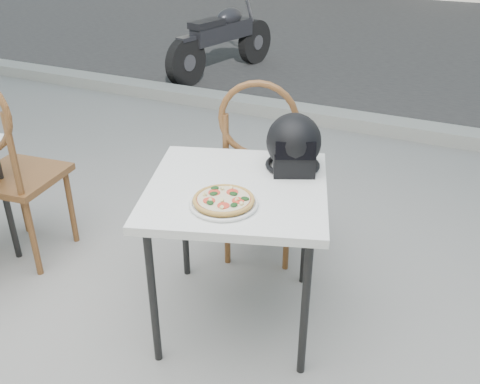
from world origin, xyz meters
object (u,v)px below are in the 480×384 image
at_px(plate, 224,204).
at_px(cafe_chair_side, 2,159).
at_px(motorcycle, 223,41).
at_px(cafe_chair_main, 260,163).
at_px(pizza, 224,200).
at_px(cafe_table_main, 237,199).
at_px(helmet, 294,145).

distance_m(plate, cafe_chair_side, 1.37).
height_order(cafe_chair_side, motorcycle, cafe_chair_side).
xyz_separation_m(cafe_chair_main, motorcycle, (-1.89, 3.34, -0.21)).
height_order(pizza, cafe_chair_main, cafe_chair_main).
relative_size(plate, cafe_chair_main, 0.34).
height_order(cafe_chair_main, cafe_chair_side, cafe_chair_side).
distance_m(cafe_table_main, pizza, 0.21).
height_order(plate, cafe_chair_main, cafe_chair_main).
bearing_deg(cafe_chair_side, pizza, 169.23).
relative_size(pizza, helmet, 0.80).
height_order(helmet, cafe_chair_main, cafe_chair_main).
distance_m(cafe_chair_main, cafe_chair_side, 1.37).
height_order(cafe_table_main, motorcycle, motorcycle).
relative_size(cafe_table_main, pizza, 3.60).
bearing_deg(cafe_chair_main, cafe_table_main, 87.09).
bearing_deg(plate, cafe_chair_main, 100.65).
relative_size(plate, cafe_chair_side, 0.32).
bearing_deg(motorcycle, plate, -49.77).
bearing_deg(helmet, plate, -130.54).
relative_size(pizza, cafe_chair_side, 0.24).
distance_m(pizza, cafe_chair_side, 1.37).
bearing_deg(motorcycle, pizza, -49.77).
height_order(helmet, cafe_chair_side, cafe_chair_side).
distance_m(cafe_table_main, plate, 0.20).
xyz_separation_m(plate, cafe_chair_main, (-0.13, 0.70, -0.14)).
distance_m(cafe_table_main, cafe_chair_side, 1.34).
xyz_separation_m(plate, pizza, (0.00, 0.00, 0.02)).
bearing_deg(motorcycle, helmet, -45.36).
xyz_separation_m(pizza, motorcycle, (-2.02, 4.04, -0.37)).
bearing_deg(plate, helmet, 73.24).
bearing_deg(pizza, cafe_chair_main, 100.66).
height_order(cafe_table_main, cafe_chair_side, cafe_chair_side).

